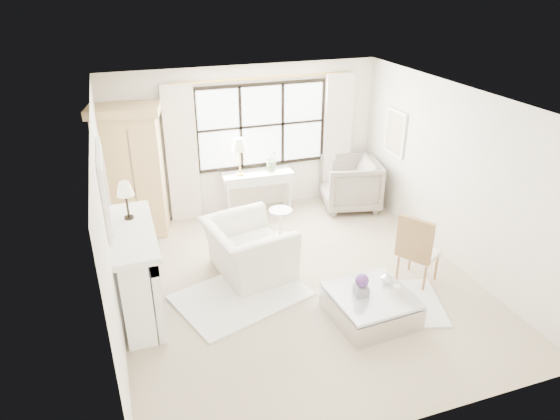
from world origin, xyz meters
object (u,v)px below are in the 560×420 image
at_px(console_table, 258,192).
at_px(armoire, 132,171).
at_px(coffee_table, 370,306).
at_px(club_armchair, 248,249).

bearing_deg(console_table, armoire, -175.14).
height_order(console_table, coffee_table, console_table).
relative_size(console_table, coffee_table, 1.24).
distance_m(armoire, coffee_table, 4.50).
relative_size(armoire, coffee_table, 2.10).
xyz_separation_m(console_table, club_armchair, (-0.74, -2.00, 0.01)).
relative_size(armoire, console_table, 1.70).
bearing_deg(console_table, coffee_table, -80.05).
xyz_separation_m(club_armchair, coffee_table, (1.22, -1.58, -0.23)).
distance_m(armoire, club_armchair, 2.51).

